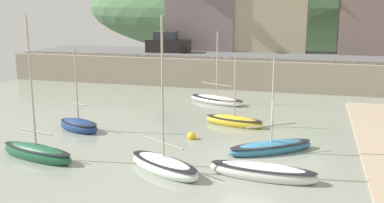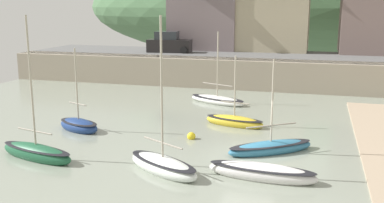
{
  "view_description": "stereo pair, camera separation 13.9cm",
  "coord_description": "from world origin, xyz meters",
  "views": [
    {
      "loc": [
        2.74,
        -19.54,
        6.87
      ],
      "look_at": [
        -3.65,
        3.5,
        1.64
      ],
      "focal_mm": 41.83,
      "sensor_mm": 36.0,
      "label": 1
    },
    {
      "loc": [
        2.87,
        -19.5,
        6.87
      ],
      "look_at": [
        -3.65,
        3.5,
        1.64
      ],
      "focal_mm": 41.83,
      "sensor_mm": 36.0,
      "label": 2
    }
  ],
  "objects": [
    {
      "name": "fishing_boat_green",
      "position": [
        0.95,
        0.91,
        0.24
      ],
      "size": [
        4.22,
        3.47,
        4.58
      ],
      "rotation": [
        0.0,
        0.0,
        0.62
      ],
      "color": "teal",
      "rests_on": "ground"
    },
    {
      "name": "hillside_backdrop",
      "position": [
        4.52,
        55.2,
        6.39
      ],
      "size": [
        80.0,
        44.0,
        18.25
      ],
      "color": "#496E48",
      "rests_on": "ground"
    },
    {
      "name": "sailboat_nearest_shore",
      "position": [
        0.95,
        -2.45,
        0.25
      ],
      "size": [
        4.49,
        1.45,
        0.81
      ],
      "rotation": [
        0.0,
        0.0,
        -0.08
      ],
      "color": "white",
      "rests_on": "ground"
    },
    {
      "name": "parked_car_near_slipway",
      "position": [
        -10.79,
        20.7,
        3.2
      ],
      "size": [
        4.25,
        2.11,
        1.95
      ],
      "rotation": [
        0.0,
        0.0,
        0.1
      ],
      "color": "black",
      "rests_on": "ground"
    },
    {
      "name": "rowboat_small_beached",
      "position": [
        -9.72,
        1.83,
        0.28
      ],
      "size": [
        3.08,
        2.22,
        4.75
      ],
      "rotation": [
        0.0,
        0.0,
        -0.4
      ],
      "color": "navy",
      "rests_on": "ground"
    },
    {
      "name": "waterfront_building_left",
      "position": [
        -8.25,
        25.2,
        6.72
      ],
      "size": [
        7.05,
        5.95,
        8.49
      ],
      "color": "slate",
      "rests_on": "ground"
    },
    {
      "name": "motorboat_with_cabin",
      "position": [
        -1.58,
        5.16,
        0.25
      ],
      "size": [
        3.7,
        1.84,
        4.2
      ],
      "rotation": [
        0.0,
        0.0,
        -0.23
      ],
      "color": "gold",
      "rests_on": "ground"
    },
    {
      "name": "quay_seawall",
      "position": [
        0.0,
        17.5,
        1.36
      ],
      "size": [
        48.0,
        9.4,
        2.4
      ],
      "color": "gray",
      "rests_on": "ground"
    },
    {
      "name": "mooring_buoy",
      "position": [
        -3.25,
        1.95,
        0.13
      ],
      "size": [
        0.44,
        0.44,
        0.44
      ],
      "color": "yellow",
      "rests_on": "ground"
    },
    {
      "name": "sailboat_tall_mast",
      "position": [
        -3.12,
        -2.86,
        0.3
      ],
      "size": [
        3.96,
        2.94,
        6.63
      ],
      "rotation": [
        0.0,
        0.0,
        -0.51
      ],
      "color": "white",
      "rests_on": "ground"
    },
    {
      "name": "sailboat_blue_trim",
      "position": [
        -3.85,
        10.77,
        0.23
      ],
      "size": [
        4.63,
        2.98,
        5.16
      ],
      "rotation": [
        0.0,
        0.0,
        -0.39
      ],
      "color": "white",
      "rests_on": "ground"
    },
    {
      "name": "sailboat_far_left",
      "position": [
        -9.18,
        -2.88,
        0.31
      ],
      "size": [
        4.3,
        1.99,
        6.62
      ],
      "rotation": [
        0.0,
        0.0,
        -0.24
      ],
      "color": "#205B3B",
      "rests_on": "ground"
    }
  ]
}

